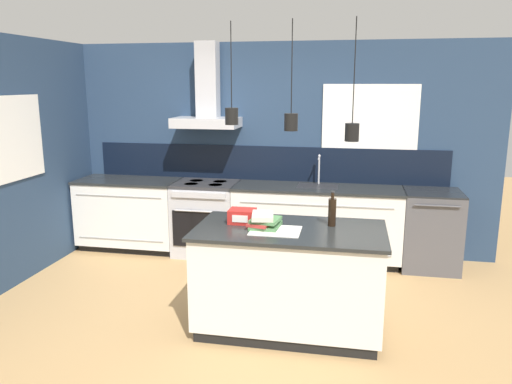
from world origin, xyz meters
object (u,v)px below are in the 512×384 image
object	(u,v)px
dishwasher	(430,230)
book_stack	(264,221)
bottle_on_island	(332,211)
red_supply_box	(242,216)
oven_range	(206,218)

from	to	relation	value
dishwasher	book_stack	bearing A→B (deg)	-132.34
bottle_on_island	red_supply_box	xyz separation A→B (m)	(-0.78, -0.06, -0.07)
dishwasher	bottle_on_island	bearing A→B (deg)	-123.43
red_supply_box	book_stack	bearing A→B (deg)	-26.42
dishwasher	bottle_on_island	size ratio (longest dim) A/B	2.99
dishwasher	book_stack	xyz separation A→B (m)	(-1.63, -1.79, 0.51)
dishwasher	red_supply_box	distance (m)	2.55
dishwasher	bottle_on_island	world-z (taller)	bottle_on_island
oven_range	book_stack	distance (m)	2.13
dishwasher	book_stack	size ratio (longest dim) A/B	2.61
book_stack	dishwasher	bearing A→B (deg)	47.66
oven_range	book_stack	size ratio (longest dim) A/B	2.61
oven_range	dishwasher	bearing A→B (deg)	0.09
oven_range	red_supply_box	size ratio (longest dim) A/B	4.00
book_stack	red_supply_box	xyz separation A→B (m)	(-0.22, 0.11, 0.00)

